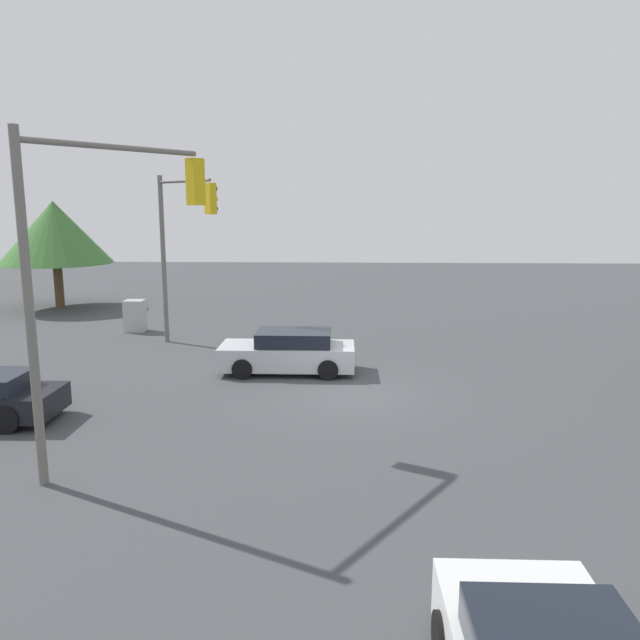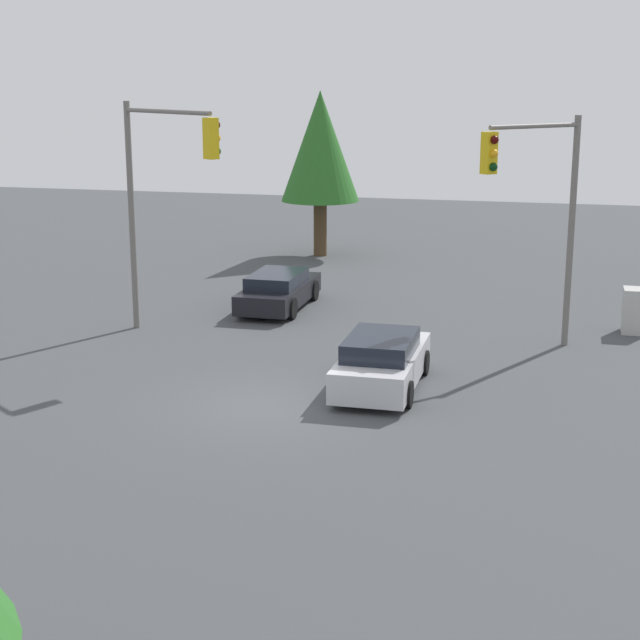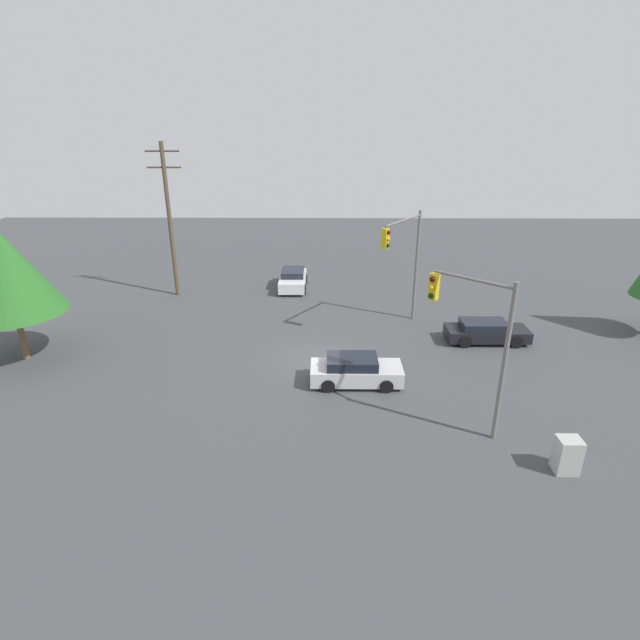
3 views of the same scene
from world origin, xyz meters
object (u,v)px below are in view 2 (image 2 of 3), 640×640
sedan_silver (382,362)px  traffic_signal_main (541,195)px  traffic_signal_cross (161,179)px  electrical_cabinet (635,311)px  sedan_dark (278,290)px

sedan_silver → traffic_signal_main: traffic_signal_main is taller
traffic_signal_cross → electrical_cabinet: (-3.93, 13.15, -3.93)m
sedan_dark → traffic_signal_cross: 6.30m
sedan_dark → sedan_silver: size_ratio=1.05×
sedan_dark → traffic_signal_main: bearing=-21.9°
sedan_dark → sedan_silver: 8.94m
traffic_signal_main → sedan_dark: bearing=-69.5°
sedan_dark → electrical_cabinet: 11.08m
sedan_silver → traffic_signal_cross: 8.54m
sedan_silver → traffic_signal_main: 6.55m
traffic_signal_cross → electrical_cabinet: 14.28m
traffic_signal_cross → electrical_cabinet: bearing=51.3°
traffic_signal_main → electrical_cabinet: (-2.84, 2.81, -3.66)m
sedan_dark → traffic_signal_main: (3.33, 8.26, 3.72)m
sedan_silver → traffic_signal_cross: traffic_signal_cross is taller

